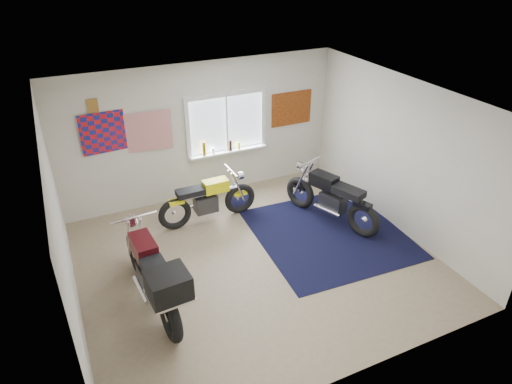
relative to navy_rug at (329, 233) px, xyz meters
name	(u,v)px	position (x,y,z in m)	size (l,w,h in m)	color
ground	(257,261)	(-1.50, -0.17, -0.01)	(5.50, 5.50, 0.00)	#9E896B
room_shell	(257,172)	(-1.50, -0.17, 1.63)	(5.50, 5.50, 5.50)	white
navy_rug	(329,233)	(0.00, 0.00, 0.00)	(2.50, 2.60, 0.01)	black
window_assembly	(227,128)	(-1.00, 2.30, 1.36)	(1.66, 0.17, 1.26)	white
oil_bottles	(217,148)	(-1.24, 2.23, 1.01)	(0.80, 0.07, 0.28)	#836513
flag_display	(93,106)	(-3.40, 2.31, 2.14)	(1.60, 0.10, 1.17)	red
triumph_poster	(291,108)	(0.45, 2.31, 1.54)	(0.90, 0.03, 0.70)	#A54C14
yellow_triumph	(208,201)	(-1.80, 1.34, 0.41)	(1.89, 0.57, 0.95)	black
black_chrome_bike	(331,199)	(0.25, 0.37, 0.46)	(0.92, 1.98, 1.06)	black
maroon_tourer	(154,276)	(-3.24, -0.57, 0.59)	(0.70, 2.26, 1.15)	black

